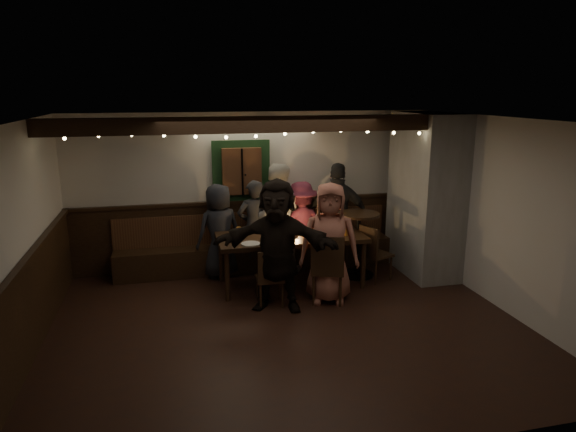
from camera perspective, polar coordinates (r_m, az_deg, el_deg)
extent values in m
cube|color=black|center=(6.71, -0.09, -12.20)|extent=(6.00, 5.00, 0.01)
cube|color=black|center=(6.04, -0.10, 10.64)|extent=(6.00, 5.00, 0.01)
cube|color=silver|center=(8.65, -3.92, 2.86)|extent=(6.00, 0.01, 2.60)
cube|color=silver|center=(6.31, -27.75, -2.89)|extent=(0.01, 5.00, 2.60)
cube|color=silver|center=(7.51, 22.82, 0.11)|extent=(0.01, 5.00, 2.60)
cube|color=black|center=(8.79, -3.80, -1.98)|extent=(6.00, 0.05, 1.10)
cube|color=black|center=(6.54, -26.75, -9.20)|extent=(0.05, 5.00, 1.10)
cube|color=gray|center=(8.56, 15.05, 2.31)|extent=(0.70, 1.40, 2.60)
cube|color=black|center=(8.65, -3.49, -4.49)|extent=(4.60, 0.45, 0.45)
cube|color=#472818|center=(8.69, -3.75, -1.14)|extent=(4.60, 0.06, 0.50)
cube|color=#163519|center=(8.49, -5.22, 5.04)|extent=(0.95, 0.04, 1.00)
cube|color=#472818|center=(8.43, -5.16, 4.98)|extent=(0.64, 0.12, 0.76)
cube|color=black|center=(7.02, -2.00, 10.14)|extent=(6.00, 0.16, 0.22)
sphere|color=#FFE599|center=(6.98, -23.58, 7.92)|extent=(0.04, 0.04, 0.04)
sphere|color=#FFE599|center=(6.92, -20.31, 8.36)|extent=(0.04, 0.04, 0.04)
sphere|color=#FFE599|center=(6.89, -16.98, 8.64)|extent=(0.04, 0.04, 0.04)
sphere|color=#FFE599|center=(6.87, -13.61, 8.71)|extent=(0.04, 0.04, 0.04)
sphere|color=#FFE599|center=(6.89, -10.23, 8.66)|extent=(0.04, 0.04, 0.04)
sphere|color=#FFE599|center=(6.92, -6.89, 8.67)|extent=(0.04, 0.04, 0.04)
sphere|color=#FFE599|center=(6.98, -3.59, 8.84)|extent=(0.04, 0.04, 0.04)
sphere|color=#FFE599|center=(7.06, -0.35, 9.11)|extent=(0.04, 0.04, 0.04)
sphere|color=#FFE599|center=(7.15, 2.82, 9.35)|extent=(0.04, 0.04, 0.04)
sphere|color=#FFE599|center=(7.28, 5.89, 9.41)|extent=(0.04, 0.04, 0.04)
sphere|color=#FFE599|center=(7.42, 8.84, 9.27)|extent=(0.04, 0.04, 0.04)
sphere|color=#FFE599|center=(7.58, 11.67, 9.05)|extent=(0.04, 0.04, 0.04)
sphere|color=#FFE599|center=(7.76, 14.38, 8.89)|extent=(0.04, 0.04, 0.04)
sphere|color=#FFE599|center=(7.95, 16.97, 8.88)|extent=(0.04, 0.04, 0.04)
cube|color=black|center=(7.80, 0.34, -2.39)|extent=(2.23, 0.95, 0.06)
cylinder|color=black|center=(7.38, -6.77, -6.68)|extent=(0.07, 0.07, 0.73)
cylinder|color=black|center=(8.12, -7.42, -4.78)|extent=(0.07, 0.07, 0.73)
cylinder|color=black|center=(7.86, 8.36, -5.44)|extent=(0.07, 0.07, 0.73)
cylinder|color=black|center=(8.56, 6.43, -3.77)|extent=(0.07, 0.07, 0.73)
cylinder|color=#BF7226|center=(7.73, -5.49, -1.78)|extent=(0.07, 0.07, 0.15)
cylinder|color=#BF7226|center=(7.49, -2.66, -2.25)|extent=(0.07, 0.07, 0.15)
cylinder|color=silver|center=(7.92, -0.76, -1.33)|extent=(0.07, 0.07, 0.15)
cylinder|color=#BF7226|center=(7.70, 2.27, -1.78)|extent=(0.07, 0.07, 0.15)
cylinder|color=silver|center=(8.06, 3.50, -1.07)|extent=(0.07, 0.07, 0.15)
cylinder|color=#BF7226|center=(7.81, 6.48, -1.65)|extent=(0.07, 0.07, 0.15)
cylinder|color=white|center=(7.36, -4.17, -3.10)|extent=(0.28, 0.28, 0.02)
cube|color=#B2B2B7|center=(7.73, 0.43, -2.08)|extent=(0.17, 0.11, 0.05)
cylinder|color=#990C0C|center=(7.71, 0.21, -1.68)|extent=(0.04, 0.04, 0.17)
cylinder|color=gold|center=(7.72, 0.66, -1.65)|extent=(0.04, 0.04, 0.17)
cylinder|color=silver|center=(7.85, 1.02, -1.71)|extent=(0.05, 0.05, 0.08)
sphere|color=#FFB24C|center=(7.83, 1.02, -1.26)|extent=(0.03, 0.03, 0.03)
cube|color=black|center=(7.21, -2.04, -6.96)|extent=(0.39, 0.39, 0.04)
cube|color=black|center=(6.97, -1.83, -5.66)|extent=(0.38, 0.05, 0.43)
cylinder|color=black|center=(7.45, -1.05, -7.92)|extent=(0.03, 0.03, 0.37)
cylinder|color=black|center=(7.17, -0.62, -8.80)|extent=(0.03, 0.03, 0.37)
cylinder|color=black|center=(7.40, -3.38, -8.07)|extent=(0.03, 0.03, 0.37)
cylinder|color=black|center=(7.12, -3.05, -8.97)|extent=(0.03, 0.03, 0.37)
cube|color=black|center=(7.31, 4.41, -5.98)|extent=(0.58, 0.58, 0.04)
cube|color=black|center=(7.03, 4.42, -4.38)|extent=(0.45, 0.19, 0.52)
cylinder|color=black|center=(7.57, 5.82, -7.28)|extent=(0.04, 0.04, 0.45)
cylinder|color=black|center=(7.23, 5.83, -8.34)|extent=(0.04, 0.04, 0.45)
cylinder|color=black|center=(7.58, 3.00, -7.21)|extent=(0.04, 0.04, 0.45)
cylinder|color=black|center=(7.23, 2.86, -8.26)|extent=(0.04, 0.04, 0.45)
cube|color=black|center=(8.24, 9.81, -4.25)|extent=(0.52, 0.52, 0.04)
cube|color=black|center=(8.04, 8.95, -2.79)|extent=(0.18, 0.39, 0.46)
cylinder|color=black|center=(8.31, 11.35, -5.73)|extent=(0.03, 0.03, 0.39)
cylinder|color=black|center=(8.09, 9.72, -6.21)|extent=(0.03, 0.03, 0.39)
cylinder|color=black|center=(8.52, 9.76, -5.15)|extent=(0.03, 0.03, 0.39)
cylinder|color=black|center=(8.31, 8.14, -5.60)|extent=(0.03, 0.03, 0.39)
cylinder|color=black|center=(8.49, 7.67, -6.44)|extent=(0.53, 0.53, 0.03)
cylinder|color=black|center=(8.34, 7.78, -3.24)|extent=(0.07, 0.07, 1.03)
cylinder|color=black|center=(8.20, 7.90, 0.19)|extent=(0.66, 0.66, 0.04)
imported|color=black|center=(8.25, -7.65, -1.63)|extent=(0.86, 0.71, 1.52)
imported|color=#242426|center=(8.38, -3.77, -1.20)|extent=(0.60, 0.42, 1.54)
imported|color=#BAB8B1|center=(8.43, -1.28, -0.19)|extent=(1.01, 0.87, 1.79)
imported|color=maroon|center=(8.57, 1.49, -1.05)|extent=(1.02, 0.68, 1.48)
imported|color=black|center=(8.61, 5.58, 0.00)|extent=(1.13, 0.83, 1.78)
imported|color=black|center=(6.92, -1.23, -3.27)|extent=(1.76, 1.11, 1.81)
imported|color=#A35D4B|center=(7.21, 4.61, -3.01)|extent=(0.96, 0.77, 1.72)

